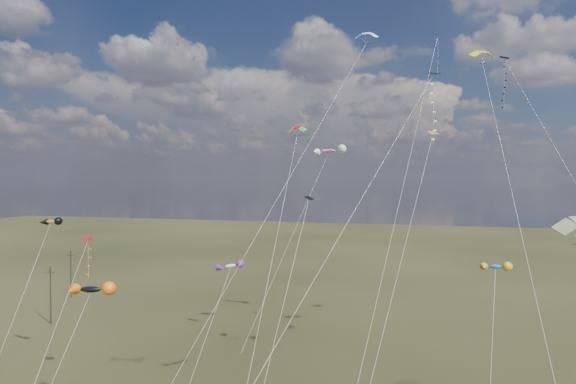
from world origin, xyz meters
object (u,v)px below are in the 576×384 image
(utility_pole_far, at_px, (71,274))
(parafoil_yellow, at_px, (483,53))
(utility_pole_near, at_px, (51,294))
(novelty_black_orange, at_px, (90,290))
(diamond_black_high, at_px, (514,98))

(utility_pole_far, relative_size, parafoil_yellow, 0.24)
(parafoil_yellow, bearing_deg, utility_pole_near, 175.87)
(utility_pole_far, bearing_deg, utility_pole_near, -60.26)
(utility_pole_far, height_order, novelty_black_orange, novelty_black_orange)
(parafoil_yellow, bearing_deg, novelty_black_orange, -148.35)
(utility_pole_near, height_order, diamond_black_high, diamond_black_high)
(utility_pole_near, height_order, utility_pole_far, same)
(parafoil_yellow, height_order, novelty_black_orange, parafoil_yellow)
(diamond_black_high, xyz_separation_m, novelty_black_orange, (-35.22, -24.89, -17.84))
(utility_pole_far, bearing_deg, diamond_black_high, -10.57)
(diamond_black_high, relative_size, parafoil_yellow, 1.01)
(utility_pole_far, height_order, diamond_black_high, diamond_black_high)
(utility_pole_near, distance_m, parafoil_yellow, 63.13)
(utility_pole_near, xyz_separation_m, diamond_black_high, (59.68, 1.37, 24.94))
(parafoil_yellow, distance_m, novelty_black_orange, 42.97)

